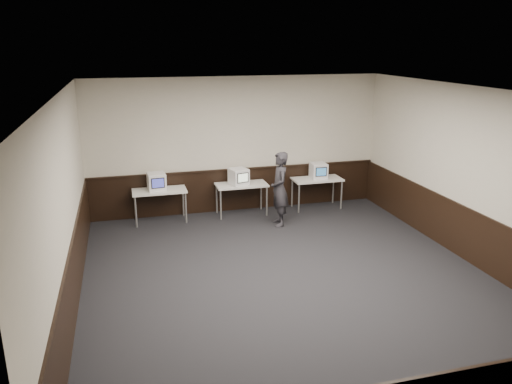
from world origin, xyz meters
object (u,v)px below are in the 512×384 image
desk_left (159,193)px  emac_left (157,182)px  emac_center (239,177)px  desk_right (317,181)px  emac_right (318,171)px  person (280,189)px  desk_center (241,187)px

desk_left → emac_left: bearing=166.9°
emac_center → emac_left: bearing=163.4°
desk_left → desk_right: same height
emac_left → desk_left: bearing=-17.3°
emac_center → emac_right: (2.01, 0.06, -0.00)m
desk_right → emac_left: 3.86m
emac_left → person: (2.60, -0.91, -0.11)m
desk_left → person: size_ratio=0.72×
emac_center → person: (0.72, -0.87, -0.11)m
desk_center → desk_right: size_ratio=1.00×
desk_left → desk_right: size_ratio=1.00×
desk_right → person: size_ratio=0.72×
desk_left → emac_right: size_ratio=2.87×
desk_right → emac_left: bearing=179.8°
desk_right → emac_right: (0.04, 0.03, 0.26)m
desk_center → person: (0.65, -0.90, 0.15)m
desk_center → emac_right: size_ratio=2.87×
emac_left → emac_right: emac_left is taller
emac_left → emac_center: (1.88, -0.05, -0.00)m
emac_center → desk_right: bearing=-14.2°
desk_center → person: person is taller
desk_left → person: bearing=-19.4°
emac_left → emac_right: size_ratio=1.07×
person → emac_right: bearing=130.1°
desk_right → emac_center: emac_center is taller
desk_right → emac_left: (-3.85, 0.01, 0.27)m
desk_center → emac_left: (-1.95, 0.01, 0.27)m
emac_right → desk_left: bearing=-177.1°
emac_right → person: (-1.29, -0.93, -0.11)m
desk_center → emac_center: bearing=-153.9°
desk_left → emac_center: 1.85m
emac_left → person: bearing=-23.6°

